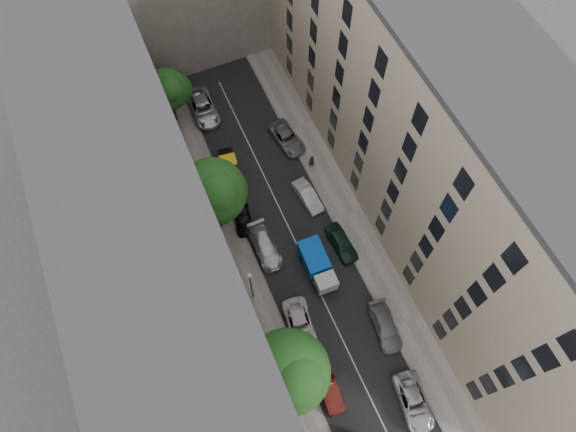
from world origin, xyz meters
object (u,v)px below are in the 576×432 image
car_left_3 (265,246)px  tree_near (290,373)px  car_right_0 (413,402)px  car_right_2 (342,243)px  car_left_1 (329,389)px  car_right_3 (308,196)px  pedestrian (312,161)px  car_right_1 (385,327)px  tree_far (168,91)px  car_left_6 (203,108)px  lamp_post (251,284)px  car_left_5 (229,166)px  car_left_2 (300,324)px  car_left_4 (242,216)px  tarp_truck (317,265)px  tree_mid (215,194)px  car_right_4 (287,138)px

car_left_3 → tree_near: 13.43m
car_right_0 → car_right_2: 14.31m
car_left_1 → car_right_3: (5.60, 16.40, -0.01)m
tree_near → pedestrian: size_ratio=5.81×
car_left_3 → car_right_3: car_left_3 is taller
car_right_1 → tree_near: size_ratio=0.46×
car_right_2 → tree_far: bearing=112.5°
car_left_1 → tree_near: size_ratio=0.41×
car_left_6 → tree_far: size_ratio=0.80×
car_right_1 → car_right_2: size_ratio=1.08×
car_right_0 → lamp_post: size_ratio=0.85×
car_right_1 → lamp_post: lamp_post is taller
car_left_5 → lamp_post: size_ratio=0.72×
car_left_1 → car_left_2: (0.00, 5.60, -0.02)m
car_left_3 → car_right_3: 6.45m
car_left_6 → tree_near: tree_near is taller
car_left_4 → car_right_1: size_ratio=0.90×
car_left_4 → car_right_2: size_ratio=0.98×
tarp_truck → car_left_6: size_ratio=0.90×
tree_mid → tree_far: (-0.16, 13.17, -1.59)m
car_right_1 → car_right_0: bearing=-90.1°
car_left_1 → tree_mid: bearing=102.3°
car_left_3 → car_left_5: bearing=90.0°
tree_mid → car_right_1: bearing=-57.5°
tarp_truck → car_right_1: 7.61m
car_left_3 → car_right_4: size_ratio=1.05×
car_left_5 → car_right_2: size_ratio=0.98×
car_left_4 → tree_mid: 5.78m
car_left_3 → car_left_5: size_ratio=1.21×
car_right_1 → tree_near: 10.92m
car_left_4 → pedestrian: (8.22, 2.75, 0.30)m
car_left_6 → car_right_3: 14.71m
car_left_2 → tree_far: tree_far is taller
car_left_6 → pedestrian: size_ratio=3.22×
car_right_0 → tree_far: tree_far is taller
lamp_post → car_left_4: bearing=76.0°
car_right_0 → tree_near: size_ratio=0.49×
car_left_1 → tree_far: (-2.86, 30.07, 3.89)m
car_left_4 → tree_far: bearing=107.7°
car_left_1 → car_left_5: size_ratio=0.99×
car_left_5 → tree_near: (-2.74, -21.01, 5.83)m
car_left_4 → tree_mid: (-1.90, 0.10, 5.45)m
car_right_1 → tree_far: tree_far is taller
car_left_4 → car_left_6: bearing=95.4°
tarp_truck → lamp_post: 6.52m
car_right_1 → tree_mid: size_ratio=0.48×
car_left_2 → lamp_post: lamp_post is taller
lamp_post → tree_near: bearing=-90.6°
pedestrian → tarp_truck: bearing=76.6°
car_left_1 → car_left_6: size_ratio=0.74×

